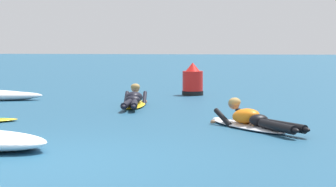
{
  "coord_description": "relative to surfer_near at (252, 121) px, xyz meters",
  "views": [
    {
      "loc": [
        2.54,
        -7.21,
        1.47
      ],
      "look_at": [
        0.82,
        5.34,
        0.42
      ],
      "focal_mm": 65.78,
      "sensor_mm": 36.0,
      "label": 1
    }
  ],
  "objects": [
    {
      "name": "surfer_near",
      "position": [
        0.0,
        0.0,
        0.0
      ],
      "size": [
        1.79,
        2.32,
        0.54
      ],
      "color": "silver",
      "rests_on": "ground"
    },
    {
      "name": "channel_marker_buoy",
      "position": [
        -1.65,
        6.56,
        0.22
      ],
      "size": [
        0.6,
        0.6,
        0.91
      ],
      "color": "red",
      "rests_on": "ground"
    },
    {
      "name": "surfer_far",
      "position": [
        -2.7,
        3.34,
        0.0
      ],
      "size": [
        0.75,
        2.62,
        0.55
      ],
      "color": "yellow",
      "rests_on": "ground"
    },
    {
      "name": "ground_plane",
      "position": [
        -2.54,
        6.69,
        -0.14
      ],
      "size": [
        120.0,
        120.0,
        0.0
      ],
      "primitive_type": "plane",
      "color": "navy"
    }
  ]
}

